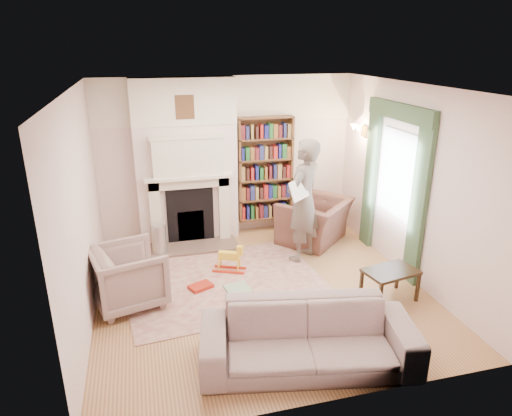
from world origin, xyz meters
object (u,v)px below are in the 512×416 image
object	(u,v)px
bookcase	(265,169)
coffee_table	(389,285)
armchair_left	(129,276)
sofa	(308,337)
armchair_reading	(315,221)
paraffin_heater	(159,240)
rocking_horse	(229,259)
man_reading	(303,201)

from	to	relation	value
bookcase	coffee_table	size ratio (longest dim) A/B	2.64
armchair_left	sofa	xyz separation A→B (m)	(1.87, -1.75, -0.07)
bookcase	armchair_reading	world-z (taller)	bookcase
bookcase	paraffin_heater	xyz separation A→B (m)	(-1.97, -0.63, -0.90)
sofa	paraffin_heater	size ratio (longest dim) A/B	4.19
bookcase	rocking_horse	xyz separation A→B (m)	(-0.97, -1.47, -0.96)
armchair_left	paraffin_heater	size ratio (longest dim) A/B	1.63
armchair_reading	coffee_table	distance (m)	2.13
bookcase	paraffin_heater	bearing A→B (deg)	-162.23
bookcase	armchair_reading	bearing A→B (deg)	-44.87
bookcase	man_reading	size ratio (longest dim) A/B	0.94
sofa	rocking_horse	distance (m)	2.35
armchair_reading	armchair_left	distance (m)	3.41
paraffin_heater	sofa	bearing A→B (deg)	-65.96
armchair_reading	man_reading	distance (m)	0.97
sofa	rocking_horse	bearing A→B (deg)	110.81
bookcase	man_reading	distance (m)	1.35
man_reading	rocking_horse	world-z (taller)	man_reading
bookcase	man_reading	xyz separation A→B (m)	(0.26, -1.31, -0.19)
coffee_table	paraffin_heater	bearing A→B (deg)	132.15
bookcase	man_reading	bearing A→B (deg)	-78.74
sofa	armchair_reading	bearing A→B (deg)	78.30
coffee_table	rocking_horse	distance (m)	2.37
armchair_left	rocking_horse	size ratio (longest dim) A/B	1.80
rocking_horse	armchair_reading	bearing A→B (deg)	47.75
bookcase	sofa	world-z (taller)	bookcase
armchair_reading	sofa	distance (m)	3.33
rocking_horse	coffee_table	bearing A→B (deg)	-11.40
man_reading	armchair_left	bearing A→B (deg)	-24.82
armchair_reading	coffee_table	bearing A→B (deg)	54.63
armchair_left	coffee_table	xyz separation A→B (m)	(3.41, -0.79, -0.18)
bookcase	armchair_left	distance (m)	3.26
man_reading	paraffin_heater	xyz separation A→B (m)	(-2.23, 0.68, -0.71)
paraffin_heater	coffee_table	bearing A→B (deg)	-36.62
coffee_table	sofa	bearing A→B (deg)	-159.06
bookcase	paraffin_heater	world-z (taller)	bookcase
sofa	rocking_horse	size ratio (longest dim) A/B	4.64
coffee_table	rocking_horse	xyz separation A→B (m)	(-1.95, 1.35, -0.01)
coffee_table	paraffin_heater	xyz separation A→B (m)	(-2.94, 2.19, 0.05)
armchair_left	rocking_horse	xyz separation A→B (m)	(1.46, 0.56, -0.19)
armchair_reading	rocking_horse	world-z (taller)	armchair_reading
bookcase	rocking_horse	bearing A→B (deg)	-123.42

